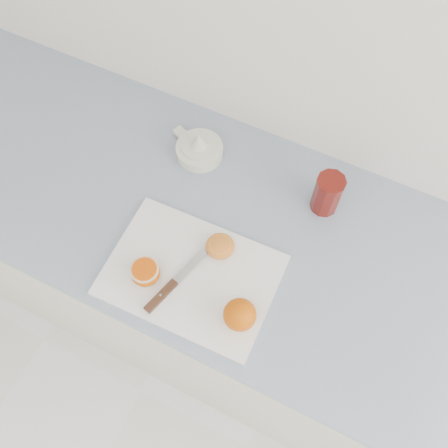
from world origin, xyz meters
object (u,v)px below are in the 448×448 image
at_px(citrus_juicer, 199,148).
at_px(cutting_board, 191,275).
at_px(half_orange, 145,272).
at_px(red_tumbler, 327,195).
at_px(counter, 239,293).

bearing_deg(citrus_juicer, cutting_board, -65.57).
bearing_deg(half_orange, red_tumbler, 50.60).
relative_size(citrus_juicer, red_tumbler, 1.35).
bearing_deg(red_tumbler, counter, -134.08).
bearing_deg(red_tumbler, half_orange, -129.40).
distance_m(cutting_board, half_orange, 0.10).
relative_size(counter, red_tumbler, 22.44).
distance_m(cutting_board, red_tumbler, 0.38).
height_order(half_orange, citrus_juicer, citrus_juicer).
bearing_deg(half_orange, citrus_juicer, 98.45).
bearing_deg(counter, citrus_juicer, 142.50).
height_order(counter, half_orange, half_orange).
bearing_deg(citrus_juicer, red_tumbler, -0.63).
bearing_deg(citrus_juicer, counter, -37.50).
height_order(counter, red_tumbler, red_tumbler).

